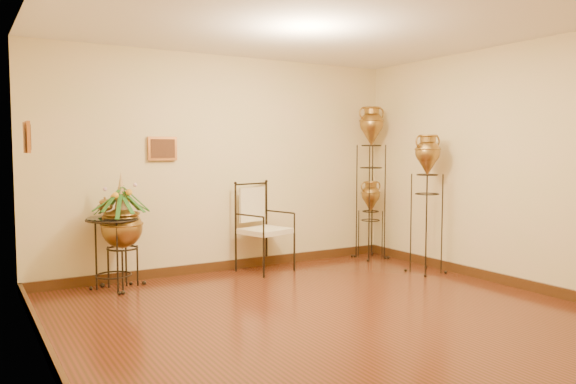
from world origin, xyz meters
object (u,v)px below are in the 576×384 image
amphora_mid (427,203)px  planter_urn (122,223)px  amphora_tall (371,181)px  side_table (113,252)px  armchair (265,227)px

amphora_mid → planter_urn: (-3.59, 1.13, -0.15)m
amphora_mid → amphora_tall: bearing=90.0°
amphora_mid → planter_urn: 3.77m
amphora_mid → side_table: bearing=162.9°
planter_urn → side_table: planter_urn is taller
amphora_tall → planter_urn: bearing=180.0°
amphora_tall → armchair: amphora_tall is taller
amphora_mid → armchair: size_ratio=1.56×
planter_urn → armchair: planter_urn is taller
amphora_mid → planter_urn: amphora_mid is taller
armchair → amphora_tall: bearing=-16.3°
amphora_tall → side_table: size_ratio=2.14×
armchair → side_table: bearing=163.6°
amphora_mid → side_table: (-3.69, 1.13, -0.48)m
amphora_mid → planter_urn: size_ratio=1.33×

